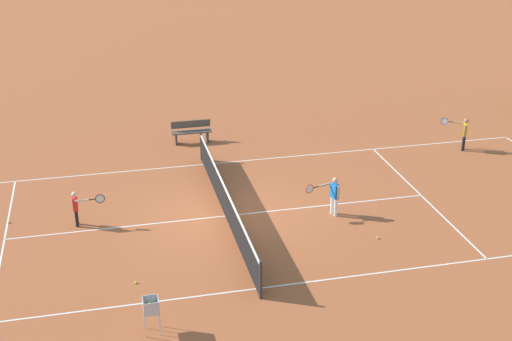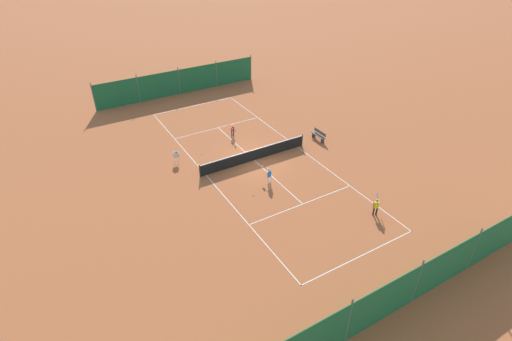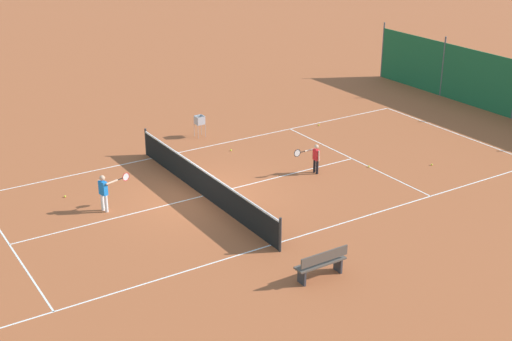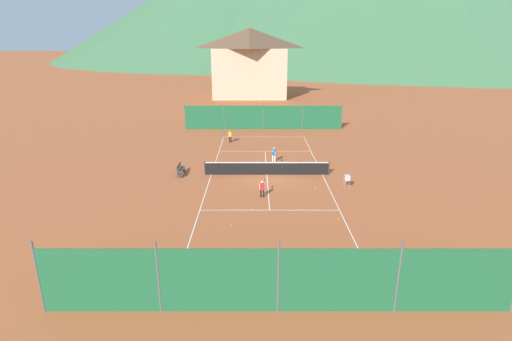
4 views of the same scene
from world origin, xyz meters
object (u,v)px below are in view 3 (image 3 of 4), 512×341
tennis_ball_alley_left (432,165)px  tennis_ball_service_box (231,150)px  tennis_ball_alley_right (319,125)px  ball_hopper (200,121)px  tennis_ball_mid_court (369,166)px  tennis_net (203,182)px  player_near_baseline (105,190)px  player_far_service (315,157)px  courtside_bench (321,263)px  tennis_ball_near_corner (65,196)px

tennis_ball_alley_left → tennis_ball_service_box: (5.29, 5.51, 0.00)m
tennis_ball_alley_right → ball_hopper: size_ratio=0.07×
tennis_ball_mid_court → tennis_ball_service_box: bearing=39.3°
tennis_ball_alley_right → ball_hopper: bearing=73.1°
tennis_net → player_near_baseline: player_near_baseline is taller
player_far_service → tennis_ball_alley_left: player_far_service is taller
tennis_net → player_far_service: (-0.40, -4.31, 0.14)m
player_far_service → courtside_bench: 7.29m
tennis_ball_near_corner → courtside_bench: bearing=-155.1°
player_far_service → player_near_baseline: (1.05, 7.48, 0.08)m
tennis_ball_mid_court → courtside_bench: size_ratio=0.04×
tennis_ball_service_box → courtside_bench: (-9.51, 2.84, 0.42)m
tennis_ball_alley_right → tennis_ball_service_box: bearing=97.4°
tennis_ball_service_box → tennis_ball_near_corner: bearing=96.6°
tennis_ball_alley_right → tennis_ball_near_corner: bearing=96.9°
tennis_ball_near_corner → ball_hopper: 7.31m
tennis_ball_mid_court → ball_hopper: ball_hopper is taller
tennis_net → player_far_service: 4.33m
tennis_ball_service_box → ball_hopper: bearing=5.9°
tennis_ball_alley_left → ball_hopper: (7.41, 5.73, 0.62)m
tennis_net → player_near_baseline: 3.24m
tennis_ball_alley_left → ball_hopper: size_ratio=0.07×
tennis_ball_alley_right → courtside_bench: 12.66m
tennis_ball_near_corner → tennis_ball_mid_court: same height
tennis_ball_near_corner → tennis_ball_alley_left: size_ratio=1.00×
tennis_ball_mid_court → tennis_ball_alley_left: size_ratio=1.00×
player_far_service → tennis_ball_service_box: bearing=21.1°
player_far_service → tennis_ball_mid_court: size_ratio=16.53×
tennis_net → tennis_ball_service_box: (3.17, -2.94, -0.47)m
courtside_bench → player_far_service: bearing=-35.3°
tennis_ball_alley_left → player_near_baseline: bearing=76.5°
tennis_ball_alley_left → tennis_ball_mid_court: bearing=62.0°
player_near_baseline → tennis_ball_alley_right: player_near_baseline is taller
player_near_baseline → ball_hopper: player_near_baseline is taller
tennis_ball_mid_court → tennis_ball_alley_right: (4.79, -1.32, 0.00)m
tennis_net → tennis_ball_near_corner: size_ratio=139.09×
courtside_bench → tennis_ball_mid_court: bearing=-49.6°
tennis_net → tennis_ball_alley_right: tennis_net is taller
tennis_ball_near_corner → tennis_ball_mid_court: (-3.38, -10.31, 0.00)m
player_far_service → tennis_ball_near_corner: size_ratio=16.53×
courtside_bench → tennis_ball_near_corner: bearing=24.9°
player_near_baseline → tennis_ball_near_corner: (1.72, 0.78, -0.69)m
tennis_ball_alley_right → player_near_baseline: bearing=106.1°
player_near_baseline → tennis_ball_alley_right: bearing=-73.9°
tennis_ball_alley_right → courtside_bench: bearing=143.2°
tennis_net → tennis_ball_alley_right: bearing=-63.8°
player_far_service → tennis_ball_mid_court: bearing=-106.7°
tennis_ball_alley_left → courtside_bench: size_ratio=0.04×
tennis_ball_service_box → ball_hopper: size_ratio=0.07×
tennis_ball_mid_court → tennis_ball_alley_right: bearing=-15.4°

